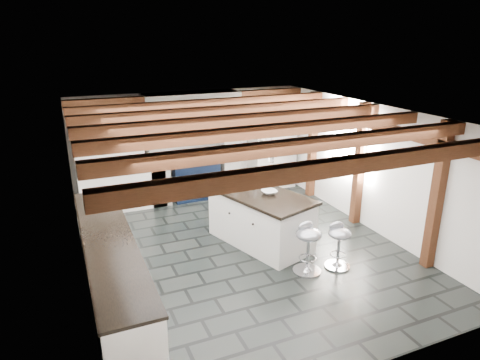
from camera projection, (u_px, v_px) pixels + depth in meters
name	position (u px, v px, depth m)	size (l,w,h in m)	color
ground	(244.00, 250.00, 7.19)	(6.00, 6.00, 0.00)	black
room_shell	(183.00, 170.00, 7.85)	(6.00, 6.03, 6.00)	white
range_cooker	(195.00, 177.00, 9.36)	(1.00, 0.63, 0.99)	black
kitchen_island	(260.00, 218.00, 7.29)	(1.47, 2.04, 1.21)	white
bar_stool_near	(339.00, 240.00, 6.52)	(0.40, 0.40, 0.73)	silver
bar_stool_far	(308.00, 242.00, 6.37)	(0.43, 0.43, 0.80)	silver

